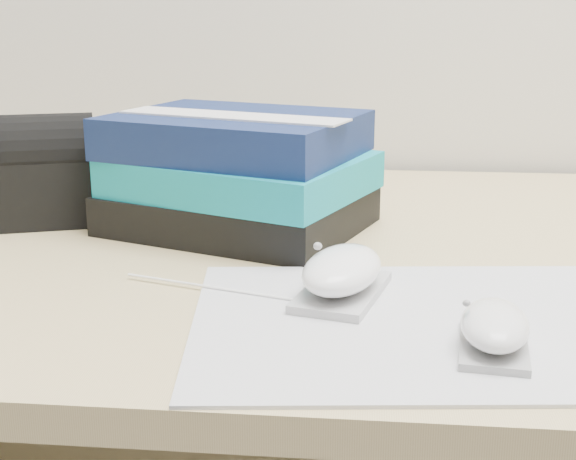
# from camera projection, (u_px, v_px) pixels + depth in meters

# --- Properties ---
(desk) EXTENTS (1.60, 0.80, 0.73)m
(desk) POSITION_uv_depth(u_px,v_px,m) (389.00, 405.00, 1.01)
(desk) COLOR tan
(desk) RESTS_ON ground
(mousepad) EXTENTS (0.40, 0.32, 0.00)m
(mousepad) POSITION_uv_depth(u_px,v_px,m) (415.00, 323.00, 0.66)
(mousepad) COLOR #9E9FA6
(mousepad) RESTS_ON desk
(mouse_rear) EXTENTS (0.09, 0.13, 0.05)m
(mouse_rear) POSITION_uv_depth(u_px,v_px,m) (342.00, 273.00, 0.71)
(mouse_rear) COLOR #A9A9AC
(mouse_rear) RESTS_ON mousepad
(mouse_front) EXTENTS (0.06, 0.10, 0.04)m
(mouse_front) POSITION_uv_depth(u_px,v_px,m) (495.00, 328.00, 0.60)
(mouse_front) COLOR #959598
(mouse_front) RESTS_ON mousepad
(usb_cable) EXTENTS (0.18, 0.06, 0.00)m
(usb_cable) POSITION_uv_depth(u_px,v_px,m) (217.00, 288.00, 0.73)
(usb_cable) COLOR white
(usb_cable) RESTS_ON mousepad
(book_stack) EXTENTS (0.33, 0.30, 0.14)m
(book_stack) POSITION_uv_depth(u_px,v_px,m) (239.00, 173.00, 0.93)
(book_stack) COLOR black
(book_stack) RESTS_ON desk
(pouch) EXTENTS (0.16, 0.13, 0.13)m
(pouch) POSITION_uv_depth(u_px,v_px,m) (36.00, 170.00, 0.96)
(pouch) COLOR black
(pouch) RESTS_ON desk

